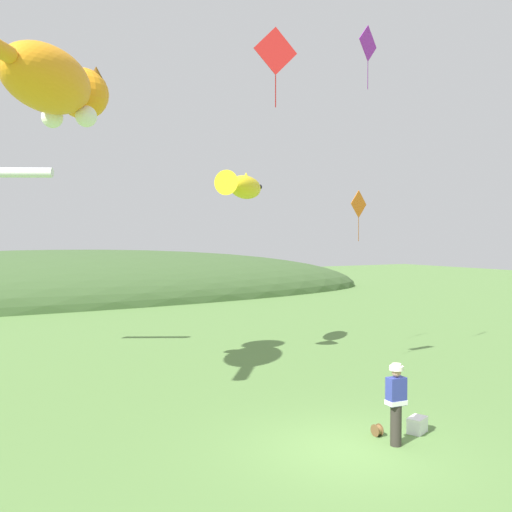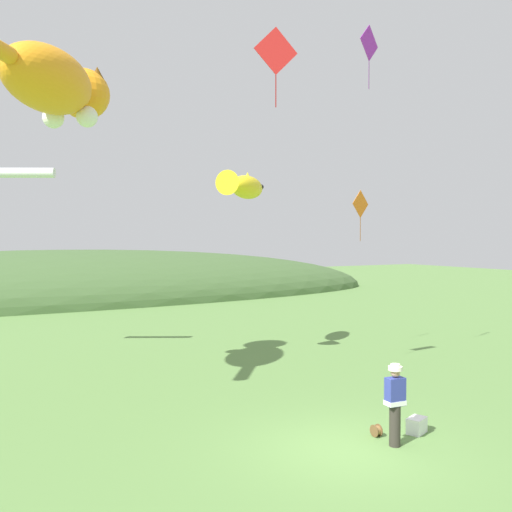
% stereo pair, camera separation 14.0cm
% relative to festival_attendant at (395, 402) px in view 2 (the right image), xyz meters
% --- Properties ---
extents(ground_plane, '(120.00, 120.00, 0.00)m').
position_rel_festival_attendant_xyz_m(ground_plane, '(-1.02, 0.28, -0.95)').
color(ground_plane, '#5B8442').
extents(distant_hill_ridge, '(53.26, 15.37, 7.12)m').
position_rel_festival_attendant_xyz_m(distant_hill_ridge, '(-1.02, 33.24, -0.95)').
color(distant_hill_ridge, '#426033').
rests_on(distant_hill_ridge, ground).
extents(festival_attendant, '(0.44, 0.30, 1.77)m').
position_rel_festival_attendant_xyz_m(festival_attendant, '(0.00, 0.00, 0.00)').
color(festival_attendant, '#332D28').
rests_on(festival_attendant, ground).
extents(kite_spool, '(0.15, 0.27, 0.27)m').
position_rel_festival_attendant_xyz_m(kite_spool, '(0.04, 0.64, -0.82)').
color(kite_spool, olive).
rests_on(kite_spool, ground).
extents(picnic_cooler, '(0.58, 0.49, 0.36)m').
position_rel_festival_attendant_xyz_m(picnic_cooler, '(1.00, 0.36, -0.77)').
color(picnic_cooler, white).
rests_on(picnic_cooler, ground).
extents(kite_giant_cat, '(4.50, 5.60, 2.03)m').
position_rel_festival_attendant_xyz_m(kite_giant_cat, '(-5.56, 7.46, 7.72)').
color(kite_giant_cat, orange).
extents(kite_fish_windsock, '(3.00, 2.84, 1.00)m').
position_rel_festival_attendant_xyz_m(kite_fish_windsock, '(1.37, 9.51, 5.39)').
color(kite_fish_windsock, yellow).
extents(kite_tube_streamer, '(2.64, 1.67, 0.44)m').
position_rel_festival_attendant_xyz_m(kite_tube_streamer, '(-6.03, 13.21, 5.85)').
color(kite_tube_streamer, white).
extents(kite_diamond_orange, '(1.03, 0.33, 1.97)m').
position_rel_festival_attendant_xyz_m(kite_diamond_orange, '(5.79, 8.20, 4.78)').
color(kite_diamond_orange, orange).
extents(kite_diamond_red, '(1.33, 0.19, 2.24)m').
position_rel_festival_attendant_xyz_m(kite_diamond_red, '(-0.13, 4.74, 8.73)').
color(kite_diamond_red, red).
extents(kite_diamond_violet, '(1.11, 0.45, 2.08)m').
position_rel_festival_attendant_xyz_m(kite_diamond_violet, '(3.92, 5.54, 9.85)').
color(kite_diamond_violet, purple).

